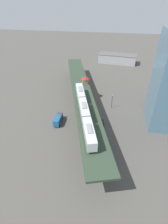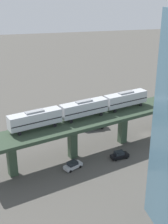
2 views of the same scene
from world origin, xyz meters
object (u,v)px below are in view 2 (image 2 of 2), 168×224
(street_car_black, at_px, (119,155))
(subway_train, at_px, (84,108))
(delivery_truck, at_px, (92,123))
(street_car_silver, at_px, (73,165))

(street_car_black, bearing_deg, subway_train, -129.73)
(subway_train, relative_size, delivery_truck, 5.04)
(street_car_silver, bearing_deg, subway_train, 149.25)
(street_car_black, bearing_deg, street_car_silver, -81.90)
(street_car_black, distance_m, delivery_truck, 17.98)
(delivery_truck, bearing_deg, street_car_silver, -27.08)
(subway_train, bearing_deg, street_car_black, 50.27)
(street_car_silver, xyz_separation_m, delivery_truck, (-19.55, 10.00, 0.82))
(street_car_black, xyz_separation_m, delivery_truck, (-17.86, -1.87, 0.82))
(subway_train, relative_size, street_car_silver, 7.69)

